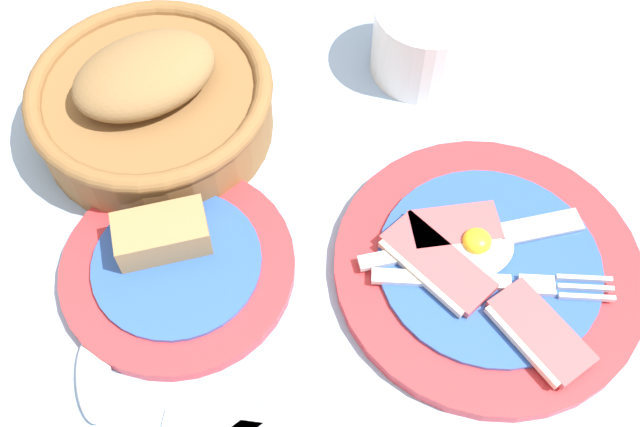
% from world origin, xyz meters
% --- Properties ---
extents(ground_plane, '(3.00, 3.00, 0.00)m').
position_xyz_m(ground_plane, '(0.00, 0.00, 0.00)').
color(ground_plane, '#93B2DB').
extents(breakfast_plate, '(0.25, 0.25, 0.03)m').
position_xyz_m(breakfast_plate, '(0.11, 0.01, 0.01)').
color(breakfast_plate, red).
rests_on(breakfast_plate, ground_plane).
extents(bread_plate, '(0.19, 0.19, 0.04)m').
position_xyz_m(bread_plate, '(-0.13, 0.07, 0.01)').
color(bread_plate, red).
rests_on(bread_plate, ground_plane).
extents(sugar_cup, '(0.10, 0.10, 0.07)m').
position_xyz_m(sugar_cup, '(0.13, 0.23, 0.04)').
color(sugar_cup, white).
rests_on(sugar_cup, ground_plane).
extents(bread_basket, '(0.21, 0.21, 0.09)m').
position_xyz_m(bread_basket, '(-0.13, 0.22, 0.04)').
color(bread_basket, brown).
rests_on(bread_basket, ground_plane).
extents(teaspoon_near_cup, '(0.03, 0.19, 0.01)m').
position_xyz_m(teaspoon_near_cup, '(-0.20, -0.04, 0.01)').
color(teaspoon_near_cup, silver).
rests_on(teaspoon_near_cup, ground_plane).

